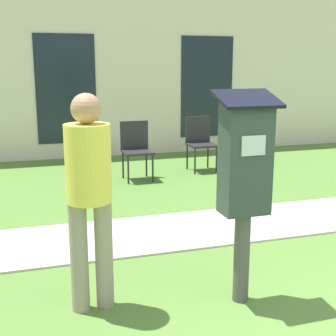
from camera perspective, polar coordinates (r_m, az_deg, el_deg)
sidewalk at (r=5.33m, az=8.20°, el=-6.79°), size 12.00×1.10×0.02m
building_facade at (r=9.31m, az=-3.69°, el=11.54°), size 10.00×0.26×3.20m
parking_meter at (r=3.41m, az=9.35°, el=-0.32°), size 0.44×0.31×1.59m
person_standing at (r=3.32m, az=-9.61°, el=-2.25°), size 0.32×0.32×1.58m
outdoor_chair_left at (r=7.26m, az=-3.93°, el=2.75°), size 0.44×0.44×0.90m
outdoor_chair_middle at (r=7.90m, az=3.92°, el=3.56°), size 0.44×0.44×0.90m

